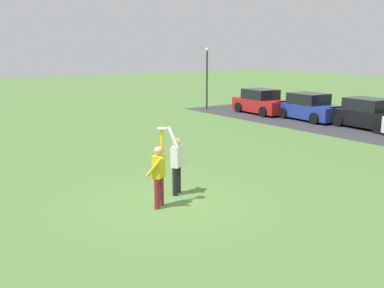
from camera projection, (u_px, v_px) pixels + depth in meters
The scene contains 8 objects.
ground_plane at pixel (170, 202), 11.99m from camera, with size 120.00×120.00×0.00m, color #567F3D.
person_catcher at pixel (159, 171), 11.42m from camera, with size 0.53×0.59×2.08m.
person_defender at pixel (177, 161), 12.47m from camera, with size 0.62×0.66×2.04m.
frisbee_disc at pixel (162, 128), 11.39m from camera, with size 0.27×0.27×0.02m, color white.
parked_car_red at pixel (261, 102), 28.73m from camera, with size 4.23×2.29×1.59m.
parked_car_blue at pixel (309, 108), 26.05m from camera, with size 4.23×2.29×1.59m.
parked_car_black at pixel (369, 115), 23.25m from camera, with size 4.23×2.29×1.59m.
lamppost_by_lot at pixel (207, 72), 30.46m from camera, with size 0.28×0.28×4.26m.
Camera 1 is at (9.63, -6.11, 4.08)m, focal length 40.93 mm.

